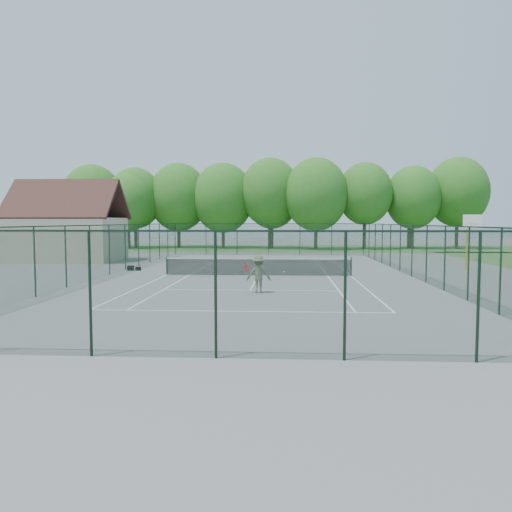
% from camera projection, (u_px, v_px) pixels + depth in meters
% --- Properties ---
extents(ground, '(140.00, 140.00, 0.00)m').
position_uv_depth(ground, '(258.00, 275.00, 29.67)').
color(ground, slate).
rests_on(ground, ground).
extents(grass_far, '(80.00, 16.00, 0.01)m').
position_uv_depth(grass_far, '(272.00, 248.00, 59.55)').
color(grass_far, '#487B34').
rests_on(grass_far, ground).
extents(court_lines, '(11.05, 23.85, 0.01)m').
position_uv_depth(court_lines, '(258.00, 275.00, 29.67)').
color(court_lines, white).
rests_on(court_lines, ground).
extents(tennis_net, '(11.08, 0.08, 1.10)m').
position_uv_depth(tennis_net, '(258.00, 266.00, 29.63)').
color(tennis_net, black).
rests_on(tennis_net, ground).
extents(fence_enclosure, '(18.05, 36.05, 3.02)m').
position_uv_depth(fence_enclosure, '(258.00, 249.00, 29.57)').
color(fence_enclosure, '#1B3A22').
rests_on(fence_enclosure, ground).
extents(utility_building, '(8.60, 6.27, 6.63)m').
position_uv_depth(utility_building, '(68.00, 222.00, 40.36)').
color(utility_building, beige).
rests_on(utility_building, ground).
extents(tree_line_far, '(39.40, 6.40, 9.70)m').
position_uv_depth(tree_line_far, '(272.00, 198.00, 59.13)').
color(tree_line_far, '#453620').
rests_on(tree_line_far, ground).
extents(basketball_goal, '(1.20, 1.43, 3.65)m').
position_uv_depth(basketball_goal, '(470.00, 231.00, 32.47)').
color(basketball_goal, '#ECB30F').
rests_on(basketball_goal, ground).
extents(sports_bag_a, '(0.42, 0.27, 0.33)m').
position_uv_depth(sports_bag_a, '(131.00, 268.00, 32.57)').
color(sports_bag_a, black).
rests_on(sports_bag_a, ground).
extents(sports_bag_b, '(0.33, 0.21, 0.26)m').
position_uv_depth(sports_bag_b, '(138.00, 269.00, 32.54)').
color(sports_bag_b, black).
rests_on(sports_bag_b, ground).
extents(tennis_player, '(2.06, 0.91, 1.70)m').
position_uv_depth(tennis_player, '(259.00, 274.00, 22.41)').
color(tennis_player, '#5B5F44').
rests_on(tennis_player, ground).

